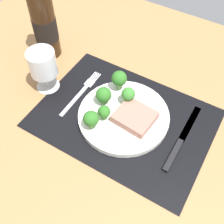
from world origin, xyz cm
name	(u,v)px	position (x,y,z in cm)	size (l,w,h in cm)	color
ground_plane	(123,122)	(0.00, 0.00, -1.50)	(140.00, 110.00, 3.00)	#996D42
placemat	(124,118)	(0.00, 0.00, 0.15)	(47.08, 33.89, 0.30)	black
plate	(124,116)	(0.00, 0.00, 1.10)	(24.75, 24.75, 1.60)	silver
steak	(135,117)	(3.29, -0.05, 3.02)	(9.83, 8.77, 2.23)	#9E6B5B
broccoli_front_edge	(128,95)	(-1.09, 4.22, 5.08)	(3.75, 3.75, 5.36)	#6B994C
broccoli_center	(104,112)	(-3.89, -3.69, 4.52)	(3.34, 3.34, 4.43)	#5B8942
broccoli_near_fork	(91,119)	(-5.24, -7.72, 5.24)	(4.12, 4.12, 5.52)	#6B994C
broccoli_back_left	(104,95)	(-6.88, 0.91, 4.90)	(4.34, 4.34, 5.23)	#5B8942
broccoli_near_steak	(119,79)	(-5.84, 7.56, 5.80)	(4.35, 4.35, 6.19)	#5B8942
fork	(81,93)	(-15.02, 1.42, 0.55)	(2.40, 19.20, 0.50)	silver
knife	(180,142)	(16.33, 0.53, 0.60)	(1.80, 23.00, 0.80)	black
wine_bottle	(44,25)	(-34.09, 11.21, 10.97)	(7.37, 7.37, 29.89)	#331E0F
wine_glass	(43,65)	(-25.29, -1.10, 8.55)	(7.77, 7.77, 13.00)	silver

